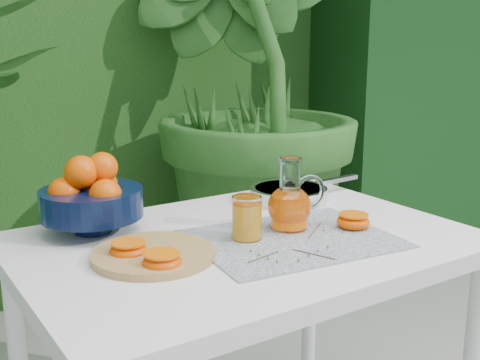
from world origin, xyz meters
TOP-DOWN VIEW (x-y plane):
  - potted_plant_right at (0.84, 1.16)m, footprint 2.41×2.41m
  - white_table at (0.12, 0.03)m, footprint 1.00×0.70m
  - placemat at (0.20, -0.04)m, footprint 0.47×0.39m
  - cutting_board at (-0.11, 0.02)m, footprint 0.26×0.26m
  - fruit_bowl at (-0.15, 0.26)m, footprint 0.29×0.29m
  - juice_pitcher at (0.24, 0.02)m, footprint 0.15×0.12m
  - juice_tumbler at (0.12, 0.01)m, footprint 0.07×0.07m
  - saute_pan at (0.40, 0.22)m, footprint 0.38×0.22m
  - orange_halves at (0.03, -0.02)m, footprint 0.61×0.19m
  - thyme_sprigs at (0.18, -0.09)m, footprint 0.29×0.22m

SIDE VIEW (x-z plane):
  - white_table at x=0.12m, z-range 0.29..1.04m
  - placemat at x=0.20m, z-range 0.75..0.75m
  - thyme_sprigs at x=0.18m, z-range 0.75..0.76m
  - cutting_board at x=-0.11m, z-range 0.75..0.77m
  - orange_halves at x=0.03m, z-range 0.75..0.79m
  - saute_pan at x=0.40m, z-range 0.75..0.79m
  - juice_tumbler at x=0.12m, z-range 0.75..0.85m
  - juice_pitcher at x=0.24m, z-range 0.73..0.90m
  - fruit_bowl at x=-0.15m, z-range 0.74..0.93m
  - potted_plant_right at x=0.84m, z-range 0.00..1.95m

